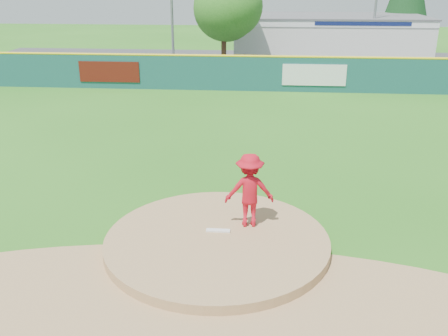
# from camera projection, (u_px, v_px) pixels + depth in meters

# --- Properties ---
(ground) EXTENTS (120.00, 120.00, 0.00)m
(ground) POSITION_uv_depth(u_px,v_px,m) (217.00, 246.00, 12.31)
(ground) COLOR #286B19
(ground) RESTS_ON ground
(pitchers_mound) EXTENTS (5.50, 5.50, 0.50)m
(pitchers_mound) POSITION_uv_depth(u_px,v_px,m) (217.00, 246.00, 12.31)
(pitchers_mound) COLOR #9E774C
(pitchers_mound) RESTS_ON ground
(pitching_rubber) EXTENTS (0.60, 0.15, 0.04)m
(pitching_rubber) POSITION_uv_depth(u_px,v_px,m) (218.00, 231.00, 12.49)
(pitching_rubber) COLOR white
(pitching_rubber) RESTS_ON pitchers_mound
(infield_dirt_arc) EXTENTS (15.40, 15.40, 0.01)m
(infield_dirt_arc) POSITION_uv_depth(u_px,v_px,m) (202.00, 325.00, 9.51)
(infield_dirt_arc) COLOR #9E774C
(infield_dirt_arc) RESTS_ON ground
(parking_lot) EXTENTS (44.00, 16.00, 0.02)m
(parking_lot) POSITION_uv_depth(u_px,v_px,m) (253.00, 65.00, 37.42)
(parking_lot) COLOR #38383A
(parking_lot) RESTS_ON ground
(pitcher) EXTENTS (1.31, 0.85, 1.92)m
(pitcher) POSITION_uv_depth(u_px,v_px,m) (250.00, 190.00, 12.50)
(pitcher) COLOR red
(pitcher) RESTS_ON pitchers_mound
(van) EXTENTS (5.13, 3.23, 1.32)m
(van) POSITION_uv_depth(u_px,v_px,m) (268.00, 69.00, 32.13)
(van) COLOR silver
(van) RESTS_ON parking_lot
(pool_building_grp) EXTENTS (15.20, 8.20, 3.31)m
(pool_building_grp) POSITION_uv_depth(u_px,v_px,m) (328.00, 36.00, 40.99)
(pool_building_grp) COLOR silver
(pool_building_grp) RESTS_ON ground
(fence_banners) EXTENTS (15.53, 0.04, 1.20)m
(fence_banners) POSITION_uv_depth(u_px,v_px,m) (210.00, 73.00, 28.79)
(fence_banners) COLOR #53130B
(fence_banners) RESTS_ON ground
(playground_slide) EXTENTS (0.87, 2.45, 1.35)m
(playground_slide) POSITION_uv_depth(u_px,v_px,m) (60.00, 64.00, 33.96)
(playground_slide) COLOR blue
(playground_slide) RESTS_ON ground
(outfield_fence) EXTENTS (40.00, 0.14, 2.07)m
(outfield_fence) POSITION_uv_depth(u_px,v_px,m) (248.00, 72.00, 28.66)
(outfield_fence) COLOR #164A48
(outfield_fence) RESTS_ON ground
(deciduous_tree) EXTENTS (5.60, 5.60, 7.36)m
(deciduous_tree) POSITION_uv_depth(u_px,v_px,m) (224.00, 3.00, 34.09)
(deciduous_tree) COLOR #382314
(deciduous_tree) RESTS_ON ground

